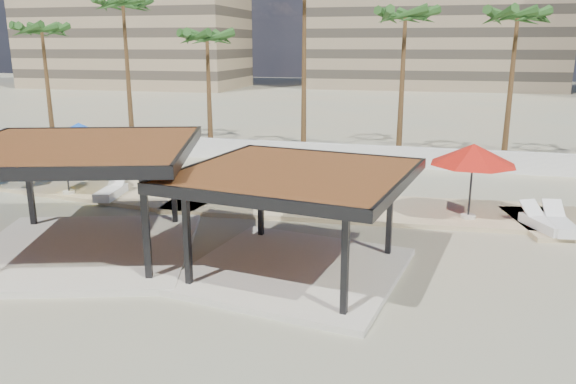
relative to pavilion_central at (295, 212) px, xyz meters
name	(u,v)px	position (x,y,z in m)	size (l,w,h in m)	color
ground	(260,268)	(-1.14, 0.06, -1.92)	(200.00, 200.00, 0.00)	tan
promenade	(358,205)	(0.86, 7.72, -1.86)	(44.45, 7.97, 0.24)	#C6B284
boundary_wall	(343,154)	(-1.14, 16.06, -1.32)	(56.00, 0.30, 1.20)	silver
pavilion_central	(295,212)	(0.00, 0.00, 0.00)	(7.26, 7.26, 3.22)	beige
pavilion_west	(79,189)	(-7.19, -0.15, 0.29)	(9.14, 9.14, 3.70)	beige
umbrella_a	(79,130)	(-13.59, 9.26, 0.59)	(4.03, 4.03, 2.71)	beige
umbrella_b	(64,141)	(-12.02, 5.86, 0.65)	(3.97, 3.97, 2.78)	beige
umbrella_c	(473,154)	(5.33, 6.53, 0.78)	(4.20, 4.20, 2.93)	beige
lounger_a	(111,192)	(-9.88, 5.91, -1.53)	(1.07, 2.37, 0.86)	silver
lounger_b	(559,224)	(8.46, 5.91, -1.53)	(0.99, 2.33, 0.86)	silver
lounger_c	(543,223)	(7.92, 5.90, -1.54)	(1.61, 2.25, 0.82)	silver
palm_a	(42,34)	(-22.14, 18.36, 5.48)	(3.00, 3.00, 8.52)	brown
palm_b	(123,10)	(-16.14, 18.76, 6.97)	(3.00, 3.00, 10.11)	brown
palm_c	(207,41)	(-10.14, 18.16, 5.00)	(3.00, 3.00, 8.01)	brown
palm_e	(405,21)	(1.86, 18.46, 6.09)	(3.00, 3.00, 9.16)	brown
palm_f	(517,21)	(7.86, 18.66, 6.02)	(3.00, 3.00, 9.09)	brown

